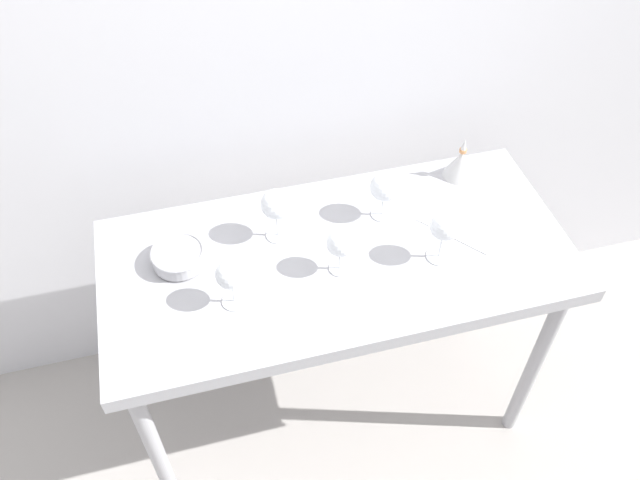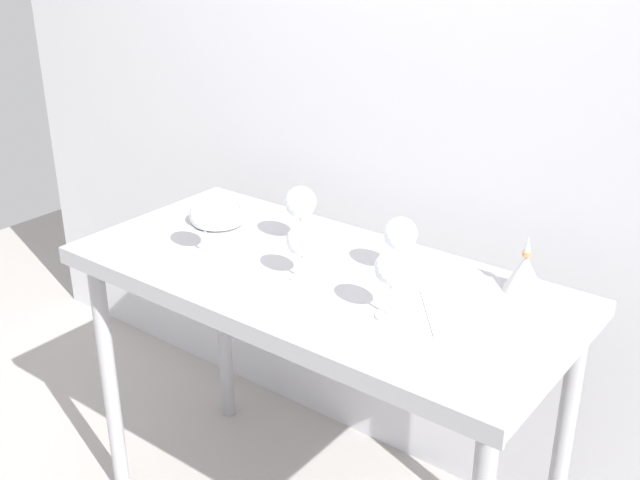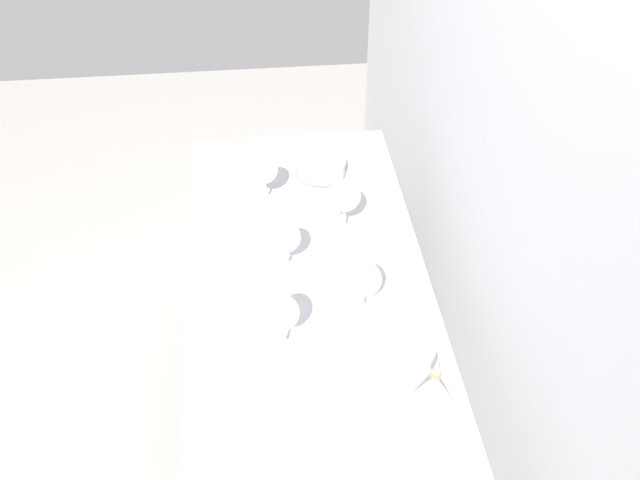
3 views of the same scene
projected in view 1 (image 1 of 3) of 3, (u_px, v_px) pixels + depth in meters
The scene contains 11 objects.
ground_plane at pixel (333, 402), 2.60m from camera, with size 6.00×6.00×0.00m, color #A09B95.
back_wall at pixel (296, 48), 1.97m from camera, with size 3.80×0.04×2.60m, color silver.
steel_counter at pixel (337, 277), 2.02m from camera, with size 1.40×0.65×0.90m.
wine_glass_near_left at pixel (231, 276), 1.74m from camera, with size 0.08×0.08×0.16m.
wine_glass_far_left at pixel (276, 206), 1.90m from camera, with size 0.09×0.09×0.18m.
wine_glass_near_right at pixel (444, 228), 1.84m from camera, with size 0.08×0.08×0.17m.
wine_glass_far_right at pixel (384, 188), 1.97m from camera, with size 0.09×0.09×0.16m.
wine_glass_near_center at pixel (341, 244), 1.82m from camera, with size 0.08×0.08×0.15m.
tasting_sheet_upper at pixel (465, 218), 2.04m from camera, with size 0.19×0.25×0.00m, color white.
tasting_bowl at pixel (179, 256), 1.90m from camera, with size 0.16×0.16×0.05m.
decanter_funnel at pixel (460, 163), 2.14m from camera, with size 0.11×0.11×0.15m.
Camera 1 is at (-0.38, -1.23, 2.35)m, focal length 36.58 mm.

